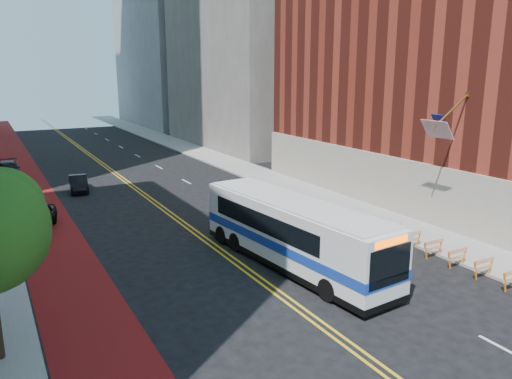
{
  "coord_description": "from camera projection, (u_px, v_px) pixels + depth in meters",
  "views": [
    {
      "loc": [
        -10.96,
        -11.87,
        9.87
      ],
      "look_at": [
        -0.05,
        8.0,
        4.44
      ],
      "focal_mm": 35.0,
      "sensor_mm": 36.0,
      "label": 1
    }
  ],
  "objects": [
    {
      "name": "ground",
      "position": [
        366.0,
        358.0,
        17.55
      ],
      "size": [
        160.0,
        160.0,
        0.0
      ],
      "primitive_type": "plane",
      "color": "black",
      "rests_on": "ground"
    },
    {
      "name": "brick_building",
      "position": [
        499.0,
        54.0,
        35.49
      ],
      "size": [
        18.73,
        36.0,
        22.0
      ],
      "color": "maroon",
      "rests_on": "ground"
    },
    {
      "name": "bus_lane_paint",
      "position": [
        33.0,
        199.0,
        39.33
      ],
      "size": [
        3.6,
        140.0,
        0.01
      ],
      "primitive_type": "cube",
      "color": "maroon",
      "rests_on": "ground"
    },
    {
      "name": "center_line_outer",
      "position": [
        136.0,
        187.0,
        43.2
      ],
      "size": [
        0.14,
        140.0,
        0.01
      ],
      "primitive_type": "cube",
      "color": "gold",
      "rests_on": "ground"
    },
    {
      "name": "transit_bus",
      "position": [
        292.0,
        232.0,
        25.52
      ],
      "size": [
        3.97,
        12.87,
        3.48
      ],
      "rotation": [
        0.0,
        0.0,
        0.1
      ],
      "color": "silver",
      "rests_on": "ground"
    },
    {
      "name": "sidewalk_right",
      "position": [
        256.0,
        173.0,
        48.72
      ],
      "size": [
        4.0,
        140.0,
        0.15
      ],
      "primitive_type": "cube",
      "color": "gray",
      "rests_on": "ground"
    },
    {
      "name": "car_a",
      "position": [
        35.0,
        219.0,
        31.35
      ],
      "size": [
        3.42,
        4.99,
        1.58
      ],
      "primitive_type": "imported",
      "rotation": [
        0.0,
        0.0,
        -0.37
      ],
      "color": "black",
      "rests_on": "ground"
    },
    {
      "name": "center_line_inner",
      "position": [
        132.0,
        188.0,
        43.04
      ],
      "size": [
        0.14,
        140.0,
        0.01
      ],
      "primitive_type": "cube",
      "color": "gold",
      "rests_on": "ground"
    },
    {
      "name": "car_c",
      "position": [
        8.0,
        170.0,
        46.7
      ],
      "size": [
        2.21,
        5.23,
        1.51
      ],
      "primitive_type": "imported",
      "rotation": [
        0.0,
        0.0,
        -0.02
      ],
      "color": "black",
      "rests_on": "ground"
    },
    {
      "name": "car_b",
      "position": [
        78.0,
        183.0,
        41.65
      ],
      "size": [
        1.81,
        4.12,
        1.32
      ],
      "primitive_type": "imported",
      "rotation": [
        0.0,
        0.0,
        -0.11
      ],
      "color": "black",
      "rests_on": "ground"
    },
    {
      "name": "lane_dashes",
      "position": [
        159.0,
        167.0,
        52.19
      ],
      "size": [
        0.14,
        98.2,
        0.01
      ],
      "color": "silver",
      "rests_on": "ground"
    },
    {
      "name": "construction_barriers",
      "position": [
        470.0,
        260.0,
        24.8
      ],
      "size": [
        1.42,
        10.91,
        1.0
      ],
      "color": "orange",
      "rests_on": "ground"
    }
  ]
}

